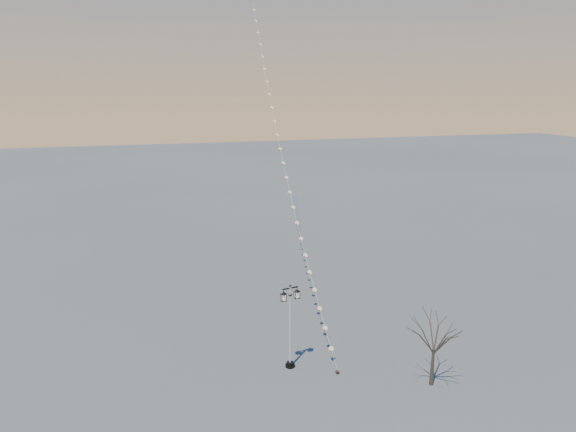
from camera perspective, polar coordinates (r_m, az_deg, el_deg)
name	(u,v)px	position (r m, az deg, el deg)	size (l,w,h in m)	color
ground	(341,390)	(32.99, 5.81, -18.46)	(300.00, 300.00, 0.00)	#575757
street_lamp	(290,322)	(33.64, 0.24, -11.61)	(1.43, 0.66, 5.67)	black
bare_tree	(434,339)	(33.00, 15.80, -12.90)	(2.63, 2.63, 4.37)	#332A21
kite_train	(276,95)	(51.14, -1.36, 13.18)	(4.86, 44.43, 34.21)	black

